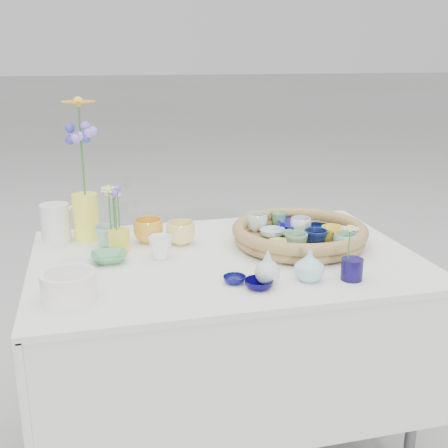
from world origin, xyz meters
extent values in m
imported|color=#0A0777|center=(0.30, 0.16, 0.80)|extent=(0.16, 0.16, 0.03)
imported|color=#03103D|center=(0.37, 0.09, 0.80)|extent=(0.12, 0.12, 0.03)
imported|color=yellow|center=(0.36, -0.04, 0.82)|extent=(0.09, 0.09, 0.07)
imported|color=#54926A|center=(0.27, 0.06, 0.80)|extent=(0.13, 0.13, 0.03)
imported|color=#62926B|center=(0.22, -0.08, 0.82)|extent=(0.09, 0.09, 0.07)
imported|color=#A7CECC|center=(0.20, 0.11, 0.80)|extent=(0.10, 0.10, 0.03)
imported|color=silver|center=(0.17, 0.19, 0.82)|extent=(0.11, 0.11, 0.07)
imported|color=white|center=(0.31, 0.12, 0.81)|extent=(0.10, 0.10, 0.06)
imported|color=#7CA9D2|center=(0.39, 0.23, 0.79)|extent=(0.09, 0.09, 0.02)
imported|color=#0A153E|center=(0.29, -0.07, 0.82)|extent=(0.10, 0.10, 0.07)
imported|color=#E7E185|center=(0.18, -0.03, 0.80)|extent=(0.11, 0.11, 0.03)
imported|color=#73B7AD|center=(0.38, -0.10, 0.81)|extent=(0.11, 0.11, 0.06)
imported|color=#5FA36B|center=(0.26, 0.22, 0.81)|extent=(0.08, 0.08, 0.06)
imported|color=gold|center=(-0.23, 0.21, 0.81)|extent=(0.12, 0.12, 0.08)
imported|color=#F1DE77|center=(-0.12, 0.16, 0.81)|extent=(0.11, 0.11, 0.08)
imported|color=#4B9F60|center=(-0.38, 0.04, 0.78)|extent=(0.12, 0.12, 0.03)
imported|color=white|center=(-0.21, 0.03, 0.80)|extent=(0.10, 0.10, 0.07)
imported|color=#090A4C|center=(-0.03, -0.23, 0.78)|extent=(0.07, 0.07, 0.02)
imported|color=#87B6AE|center=(-0.38, 0.20, 0.80)|extent=(0.10, 0.10, 0.07)
imported|color=#06013C|center=(0.03, -0.29, 0.78)|extent=(0.10, 0.10, 0.03)
imported|color=#93DBCF|center=(0.19, -0.26, 0.81)|extent=(0.10, 0.10, 0.09)
cylinder|color=#100941|center=(0.31, -0.29, 0.80)|extent=(0.07, 0.07, 0.07)
cylinder|color=#F8F745|center=(-0.44, 0.29, 0.85)|extent=(0.11, 0.11, 0.17)
cylinder|color=yellow|center=(-0.34, 0.13, 0.80)|extent=(0.09, 0.09, 0.08)
camera|label=1|loc=(-0.43, -1.70, 1.41)|focal=45.00mm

